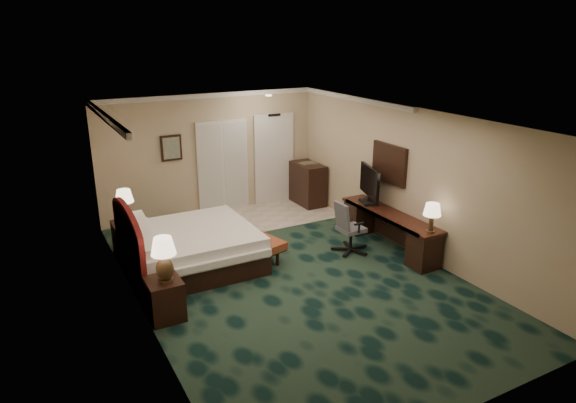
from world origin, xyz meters
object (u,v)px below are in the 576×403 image
nightstand_near (165,299)px  lamp_far (125,206)px  bed_bench (257,246)px  lamp_near (164,260)px  desk (389,231)px  desk_chair (351,227)px  nightstand_far (128,239)px  bed (192,248)px  tv (369,185)px  minibar (308,184)px

nightstand_near → lamp_far: 2.64m
bed_bench → nightstand_near: bearing=-162.9°
nightstand_near → lamp_near: bearing=-57.2°
desk → desk_chair: size_ratio=2.42×
nightstand_near → desk_chair: (3.72, 0.65, 0.20)m
nightstand_far → desk_chair: 4.16m
bed → lamp_far: size_ratio=3.40×
nightstand_near → bed: bearing=58.3°
bed → nightstand_far: bearing=130.5°
bed → lamp_near: lamp_near is taller
bed → bed_bench: size_ratio=1.73×
lamp_far → desk: 4.94m
nightstand_near → desk: size_ratio=0.25×
bed → desk: desk is taller
tv → minibar: bearing=108.4°
nightstand_near → desk: (4.46, 0.45, 0.05)m
lamp_near → bed_bench: lamp_near is taller
lamp_far → minibar: lamp_far is taller
tv → lamp_far: bearing=179.7°
bed → lamp_near: bearing=-120.1°
bed_bench → tv: tv is taller
bed_bench → desk_chair: size_ratio=1.22×
desk → nightstand_near: bearing=-174.3°
tv → desk_chair: bearing=-129.7°
nightstand_near → lamp_far: bearing=89.5°
nightstand_near → lamp_far: (0.02, 2.56, 0.63)m
nightstand_far → desk_chair: desk_chair is taller
lamp_far → bed_bench: lamp_far is taller
minibar → nightstand_near: bearing=-142.0°
bed → nightstand_near: size_ratio=3.54×
desk → desk_chair: bearing=164.5°
nightstand_far → bed_bench: 2.40m
nightstand_far → tv: bearing=-17.3°
lamp_far → nightstand_near: bearing=-90.5°
lamp_near → lamp_far: bearing=90.1°
nightstand_near → desk_chair: 3.78m
lamp_far → bed_bench: (2.05, -1.27, -0.73)m
lamp_near → desk_chair: size_ratio=0.66×
nightstand_near → tv: 4.67m
nightstand_far → desk_chair: bearing=-26.6°
tv → minibar: (-0.03, 2.33, -0.58)m
nightstand_far → minibar: bearing=12.0°
nightstand_far → bed_bench: bearing=-30.8°
lamp_far → bed_bench: 2.52m
nightstand_far → lamp_far: size_ratio=0.99×
nightstand_near → minibar: size_ratio=0.61×
lamp_near → nightstand_near: bearing=122.8°
desk → minibar: minibar is taller
tv → minibar: tv is taller
desk_chair → bed: bearing=163.1°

